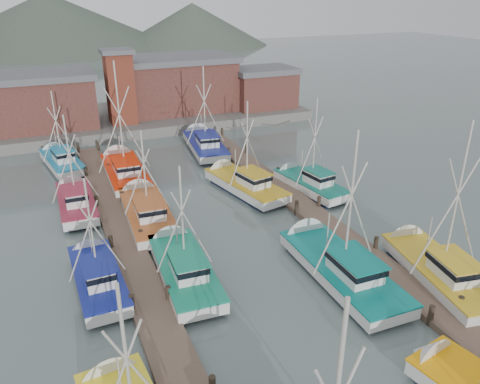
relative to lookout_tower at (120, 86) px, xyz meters
name	(u,v)px	position (x,y,z in m)	size (l,w,h in m)	color
ground	(253,264)	(2.00, -33.00, -5.55)	(260.00, 260.00, 0.00)	#4A5958
dock_left	(130,253)	(-5.00, -28.96, -5.34)	(2.30, 46.00, 1.50)	#4C3A2F
dock_right	(314,215)	(9.00, -28.96, -5.34)	(2.30, 46.00, 1.50)	#4C3A2F
quay	(134,118)	(2.00, 4.00, -4.95)	(44.00, 16.00, 1.20)	slate
shed_left	(39,100)	(-9.00, 2.00, -1.21)	(12.72, 8.48, 6.20)	brown
shed_center	(177,83)	(8.00, 4.00, -0.86)	(14.84, 9.54, 6.90)	brown
shed_right	(262,87)	(19.00, 1.00, -1.71)	(8.48, 6.36, 5.20)	brown
lookout_tower	(120,86)	(0.00, 0.00, 0.00)	(3.60, 3.60, 8.50)	maroon
distant_hills	(25,52)	(-10.76, 89.59, -5.55)	(175.00, 140.00, 42.00)	#485446
boat_4	(182,266)	(-2.48, -32.55, -4.87)	(3.34, 9.22, 8.16)	black
boat_5	(336,265)	(6.13, -36.12, -4.87)	(4.22, 10.52, 10.37)	black
boat_6	(97,275)	(-7.36, -31.52, -4.87)	(3.16, 8.13, 7.64)	black
boat_7	(434,267)	(11.43, -38.68, -4.86)	(4.45, 9.63, 10.78)	black
boat_8	(146,211)	(-2.77, -24.16, -4.87)	(3.49, 9.88, 8.04)	black
boat_9	(242,183)	(6.03, -22.01, -4.87)	(4.63, 9.68, 8.74)	black
boat_10	(76,201)	(-7.47, -20.09, -4.87)	(3.45, 8.39, 8.41)	black
boat_11	(307,183)	(11.23, -24.13, -4.87)	(3.56, 8.28, 8.79)	black
boat_12	(124,170)	(-2.74, -14.85, -4.86)	(4.62, 10.25, 11.58)	black
boat_13	(204,144)	(6.69, -10.13, -4.87)	(4.30, 10.37, 9.90)	black
boat_14	(61,160)	(-7.91, -9.72, -4.87)	(3.93, 8.76, 8.23)	black
gull_near	(276,124)	(1.70, -36.21, 4.41)	(1.54, 0.61, 0.24)	gray
gull_far	(236,128)	(3.40, -27.03, 1.65)	(1.54, 0.66, 0.24)	gray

